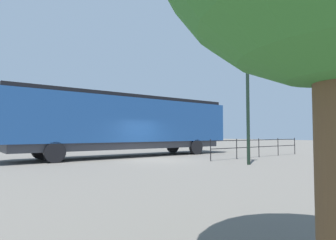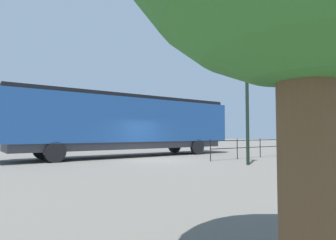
% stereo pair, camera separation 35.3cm
% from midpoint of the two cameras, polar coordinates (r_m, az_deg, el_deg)
% --- Properties ---
extents(ground_plane, '(120.00, 120.00, 0.00)m').
position_cam_midpoint_polar(ground_plane, '(16.54, -1.82, -8.02)').
color(ground_plane, '#666059').
extents(locomotive, '(3.01, 15.70, 4.03)m').
position_cam_midpoint_polar(locomotive, '(19.48, -6.27, -0.54)').
color(locomotive, navy).
rests_on(locomotive, ground_plane).
extents(lamp_post, '(0.46, 0.46, 6.21)m').
position_cam_midpoint_polar(lamp_post, '(14.75, 16.16, 7.54)').
color(lamp_post, black).
rests_on(lamp_post, ground_plane).
extents(platform_fence, '(0.05, 9.04, 1.21)m').
position_cam_midpoint_polar(platform_fence, '(19.46, 18.43, -4.76)').
color(platform_fence, black).
rests_on(platform_fence, ground_plane).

